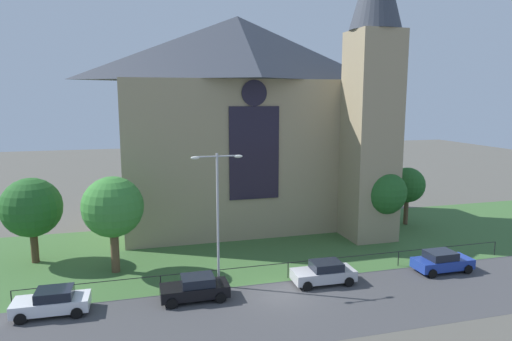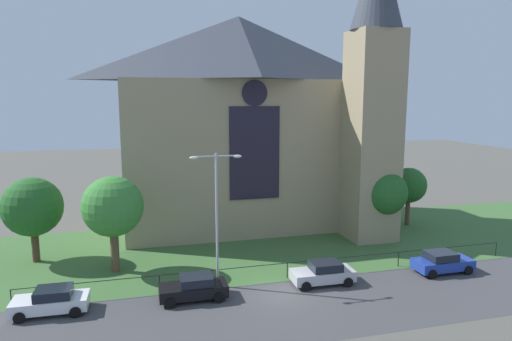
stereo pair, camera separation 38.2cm
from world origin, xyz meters
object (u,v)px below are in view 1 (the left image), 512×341
(tree_right_far, at_px, (407,185))
(parked_car_white, at_px, (52,302))
(streetlamp_near, at_px, (218,204))
(parked_car_black, at_px, (195,288))
(tree_right_near, at_px, (384,193))
(church_building, at_px, (247,120))
(parked_car_blue, at_px, (442,261))
(parked_car_silver, at_px, (324,273))
(tree_left_far, at_px, (31,208))
(tree_left_near, at_px, (113,207))

(tree_right_far, bearing_deg, parked_car_white, -159.97)
(streetlamp_near, xyz_separation_m, parked_car_black, (-1.77, -1.58, -4.88))
(tree_right_near, height_order, parked_car_black, tree_right_near)
(church_building, distance_m, parked_car_blue, 21.44)
(streetlamp_near, height_order, parked_car_silver, streetlamp_near)
(tree_right_near, bearing_deg, tree_left_far, 175.56)
(church_building, xyz_separation_m, tree_right_far, (15.03, -4.59, -6.34))
(streetlamp_near, xyz_separation_m, parked_car_blue, (16.05, -1.68, -4.88))
(church_building, xyz_separation_m, parked_car_white, (-15.72, -15.80, -9.53))
(parked_car_silver, bearing_deg, church_building, -84.12)
(parked_car_black, relative_size, parked_car_silver, 0.99)
(tree_right_far, relative_size, parked_car_white, 1.34)
(parked_car_silver, height_order, parked_car_blue, same)
(parked_car_blue, bearing_deg, tree_right_near, 92.37)
(parked_car_white, relative_size, parked_car_silver, 1.00)
(streetlamp_near, distance_m, parked_car_black, 5.42)
(parked_car_blue, bearing_deg, parked_car_silver, 178.33)
(parked_car_white, bearing_deg, streetlamp_near, -171.12)
(streetlamp_near, distance_m, parked_car_blue, 16.86)
(tree_left_far, bearing_deg, parked_car_black, -41.75)
(church_building, bearing_deg, streetlamp_near, -111.44)
(tree_right_far, height_order, parked_car_black, tree_right_far)
(church_building, height_order, tree_left_far, church_building)
(streetlamp_near, relative_size, parked_car_black, 2.13)
(tree_left_far, height_order, parked_car_white, tree_left_far)
(streetlamp_near, relative_size, parked_car_blue, 2.13)
(tree_right_near, height_order, parked_car_blue, tree_right_near)
(church_building, bearing_deg, parked_car_blue, -57.37)
(parked_car_white, bearing_deg, parked_car_blue, -179.35)
(tree_right_far, relative_size, tree_left_far, 0.87)
(church_building, height_order, streetlamp_near, church_building)
(parked_car_white, bearing_deg, parked_car_black, 179.54)
(parked_car_black, xyz_separation_m, parked_car_blue, (17.82, -0.10, 0.00))
(tree_right_far, xyz_separation_m, parked_car_white, (-30.74, -11.21, -3.18))
(tree_left_near, height_order, parked_car_black, tree_left_near)
(church_building, relative_size, tree_right_near, 4.18)
(tree_left_near, relative_size, tree_left_far, 1.07)
(tree_right_far, bearing_deg, tree_left_near, -168.85)
(tree_right_near, xyz_separation_m, parked_car_white, (-25.77, -7.22, -3.51))
(tree_left_near, height_order, parked_car_white, tree_left_near)
(tree_left_far, height_order, parked_car_silver, tree_left_far)
(tree_left_far, relative_size, parked_car_blue, 1.55)
(tree_right_far, height_order, parked_car_blue, tree_right_far)
(tree_right_far, relative_size, parked_car_blue, 1.35)
(church_building, relative_size, tree_left_near, 3.73)
(parked_car_black, bearing_deg, tree_right_far, -152.84)
(tree_left_near, xyz_separation_m, tree_right_near, (22.42, 1.41, -0.51))
(tree_right_far, relative_size, parked_car_black, 1.35)
(tree_left_near, xyz_separation_m, parked_car_white, (-3.35, -5.81, -4.02))
(tree_left_far, height_order, parked_car_black, tree_left_far)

